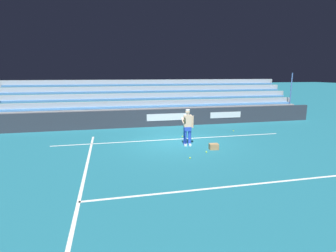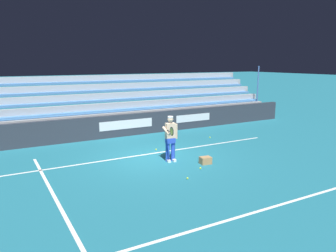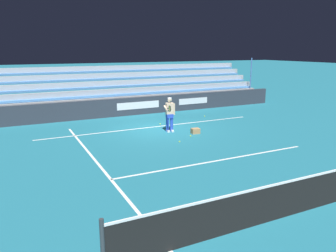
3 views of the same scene
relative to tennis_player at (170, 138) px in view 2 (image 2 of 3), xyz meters
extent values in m
plane|color=#1E6B7F|center=(0.34, -0.77, -0.89)|extent=(160.00, 160.00, 0.00)
cube|color=white|center=(0.34, -1.27, -0.89)|extent=(12.00, 0.10, 0.01)
cube|color=white|center=(4.45, 3.23, -0.89)|extent=(0.10, 12.00, 0.01)
cube|color=white|center=(0.34, 4.73, -0.89)|extent=(8.22, 0.10, 0.01)
cube|color=#2D333D|center=(0.34, -4.84, -0.34)|extent=(21.76, 0.24, 1.10)
cube|color=silver|center=(-0.16, -4.71, -0.29)|extent=(2.80, 0.01, 0.44)
cube|color=silver|center=(-4.14, -4.71, -0.29)|extent=(2.20, 0.01, 0.40)
cube|color=#9EA3A8|center=(0.34, -7.04, -0.34)|extent=(20.68, 3.20, 1.10)
cube|color=#4C89CC|center=(0.34, -5.84, 0.29)|extent=(20.26, 0.40, 0.12)
cube|color=#9EA3A8|center=(0.34, -6.12, 0.43)|extent=(20.68, 0.24, 0.45)
cube|color=#4C89CC|center=(0.34, -6.64, 0.74)|extent=(20.26, 0.40, 0.12)
cube|color=#9EA3A8|center=(0.34, -6.92, 0.88)|extent=(20.68, 0.24, 0.45)
cube|color=#4C89CC|center=(0.34, -7.44, 1.19)|extent=(20.26, 0.40, 0.12)
cube|color=#9EA3A8|center=(0.34, -7.72, 1.33)|extent=(20.68, 0.24, 0.45)
cube|color=#4C89CC|center=(0.34, -8.24, 1.64)|extent=(20.26, 0.40, 0.12)
cube|color=#9EA3A8|center=(0.34, -8.52, 1.78)|extent=(20.68, 0.24, 0.45)
cylinder|color=#4C70B2|center=(-9.69, -5.54, 0.81)|extent=(0.08, 0.08, 3.40)
cylinder|color=blue|center=(-0.12, -0.01, -0.45)|extent=(0.15, 0.15, 0.88)
cylinder|color=blue|center=(0.10, -0.04, -0.45)|extent=(0.15, 0.15, 0.88)
cube|color=white|center=(-0.11, 0.05, -0.85)|extent=(0.14, 0.29, 0.09)
cube|color=white|center=(0.11, 0.02, -0.85)|extent=(0.14, 0.29, 0.09)
cube|color=blue|center=(-0.01, -0.03, -0.09)|extent=(0.36, 0.26, 0.20)
cube|color=beige|center=(-0.01, -0.03, 0.28)|extent=(0.38, 0.25, 0.58)
sphere|color=beige|center=(-0.01, -0.02, 0.71)|extent=(0.21, 0.21, 0.21)
cylinder|color=white|center=(-0.01, -0.02, 0.80)|extent=(0.20, 0.20, 0.05)
cylinder|color=beige|center=(-0.25, 0.00, 0.24)|extent=(0.09, 0.09, 0.56)
cylinder|color=beige|center=(0.26, 0.14, 0.33)|extent=(0.16, 0.59, 0.24)
cylinder|color=black|center=(0.29, 0.38, 0.38)|extent=(0.07, 0.30, 0.03)
torus|color=black|center=(0.32, 0.66, 0.42)|extent=(0.06, 0.31, 0.31)
cylinder|color=#D6D14C|center=(0.32, 0.66, 0.42)|extent=(0.04, 0.27, 0.27)
cube|color=#A87F51|center=(-0.97, 0.90, -0.76)|extent=(0.43, 0.35, 0.26)
sphere|color=#CCE533|center=(-3.57, -2.36, -0.86)|extent=(0.07, 0.07, 0.07)
sphere|color=#CCE533|center=(-0.23, -1.64, -0.86)|extent=(0.07, 0.07, 0.07)
sphere|color=#CCE533|center=(0.47, 1.94, -0.86)|extent=(0.07, 0.07, 0.07)
sphere|color=#CCE533|center=(-0.46, 1.31, -0.86)|extent=(0.07, 0.07, 0.07)
camera|label=1|loc=(3.56, 11.50, 2.45)|focal=28.00mm
camera|label=2|loc=(5.85, 10.29, 2.81)|focal=35.00mm
camera|label=3|loc=(7.12, 14.30, 3.18)|focal=35.00mm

